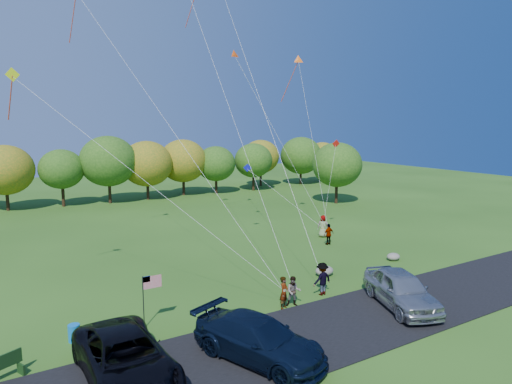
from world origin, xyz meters
TOP-DOWN VIEW (x-y plane):
  - ground at (0.00, 0.00)m, footprint 140.00×140.00m
  - asphalt_lane at (0.00, -4.00)m, footprint 44.00×6.00m
  - treeline at (1.46, 36.05)m, footprint 75.61×27.43m
  - minivan_dark at (-8.79, -3.37)m, footprint 3.03×6.53m
  - minivan_navy at (-3.60, -4.69)m, footprint 4.47×6.55m
  - minivan_silver at (5.83, -3.97)m, footprint 4.13×6.12m
  - flyer_a at (0.39, -0.80)m, footprint 0.77×0.71m
  - flyer_b at (1.02, -0.80)m, footprint 1.01×0.94m
  - flyer_c at (3.39, -0.33)m, footprint 1.28×0.80m
  - flyer_d at (10.81, 7.85)m, footprint 1.03×0.45m
  - flyer_e at (12.00, 10.02)m, footprint 1.11×1.07m
  - trash_barrel at (-9.91, 1.12)m, footprint 0.53×0.53m
  - flag_assembly at (-6.47, 0.77)m, footprint 0.97×0.63m
  - boulder_near at (5.65, 2.17)m, footprint 1.26×0.99m
  - boulder_far at (12.05, 2.14)m, footprint 1.01×0.84m
  - kites_aloft at (3.01, 13.42)m, footprint 25.15×8.14m

SIDE VIEW (x-z plane):
  - ground at x=0.00m, z-range 0.00..0.00m
  - asphalt_lane at x=0.00m, z-range 0.00..0.06m
  - boulder_far at x=12.05m, z-range 0.00..0.53m
  - boulder_near at x=5.65m, z-range 0.00..0.63m
  - trash_barrel at x=-9.91m, z-range 0.00..0.79m
  - flyer_b at x=1.02m, z-range 0.00..1.65m
  - flyer_d at x=10.81m, z-range 0.00..1.73m
  - flyer_a at x=0.39m, z-range 0.00..1.77m
  - minivan_navy at x=-3.60m, z-range 0.06..1.82m
  - flyer_c at x=3.39m, z-range 0.00..1.91m
  - flyer_e at x=12.00m, z-range 0.00..1.92m
  - minivan_dark at x=-8.79m, z-range 0.06..1.87m
  - minivan_silver at x=5.83m, z-range 0.06..1.99m
  - flag_assembly at x=-6.47m, z-range 0.66..3.28m
  - treeline at x=1.46m, z-range 0.54..8.92m
  - kites_aloft at x=3.01m, z-range 8.74..28.78m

